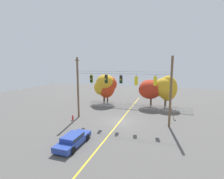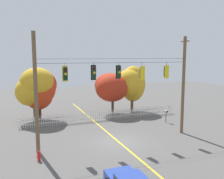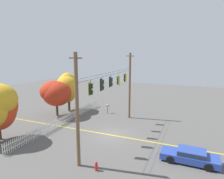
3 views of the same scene
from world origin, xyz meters
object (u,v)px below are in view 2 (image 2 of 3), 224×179
Objects in this scene: traffic_signal_northbound_primary at (94,73)px; autumn_maple_near_fence at (34,86)px; traffic_signal_westbound_side at (142,73)px; traffic_signal_southbound_primary at (166,72)px; traffic_signal_eastbound_side at (65,74)px; autumn_oak_far_east at (111,87)px; autumn_maple_mid at (39,88)px; autumn_maple_far_west at (131,83)px; roadside_mailbox at (166,112)px; fire_hydrant at (39,156)px; traffic_signal_northbound_secondary at (119,72)px.

traffic_signal_northbound_primary is 10.94m from autumn_maple_near_fence.
traffic_signal_westbound_side reaches higher than autumn_maple_near_fence.
traffic_signal_westbound_side is 2.44m from traffic_signal_southbound_primary.
traffic_signal_eastbound_side is 9.06m from traffic_signal_southbound_primary.
autumn_maple_near_fence is at bearing 130.22° from traffic_signal_westbound_side.
traffic_signal_southbound_primary is 10.34m from autumn_oak_far_east.
autumn_maple_mid is 11.61m from autumn_maple_far_west.
fire_hydrant is at bearing -159.13° from roadside_mailbox.
autumn_maple_near_fence is 4.32× the size of roadside_mailbox.
autumn_maple_far_west is at bearing 43.92° from traffic_signal_eastbound_side.
traffic_signal_southbound_primary is at bearing -125.61° from roadside_mailbox.
autumn_oak_far_east is at bearing 49.50° from fire_hydrant.
roadside_mailbox is at bearing 54.39° from traffic_signal_southbound_primary.
roadside_mailbox is at bearing 17.52° from traffic_signal_eastbound_side.
fire_hydrant is at bearing -130.50° from autumn_oak_far_east.
traffic_signal_northbound_secondary is 9.49m from roadside_mailbox.
traffic_signal_northbound_secondary is (2.17, -0.00, -0.00)m from traffic_signal_northbound_primary.
autumn_maple_near_fence is at bearing 87.54° from fire_hydrant.
traffic_signal_eastbound_side is at bearing 35.57° from fire_hydrant.
traffic_signal_northbound_primary is 2.17m from traffic_signal_northbound_secondary.
autumn_maple_far_west is (10.39, 10.01, -2.19)m from traffic_signal_eastbound_side.
traffic_signal_southbound_primary is 12.75m from fire_hydrant.
traffic_signal_eastbound_side is 0.23× the size of autumn_maple_near_fence.
traffic_signal_northbound_secondary is at bearing -60.75° from autumn_maple_mid.
autumn_maple_far_west is (11.61, -0.11, 0.11)m from autumn_maple_mid.
traffic_signal_northbound_secondary is at bearing 13.69° from fire_hydrant.
autumn_maple_far_west reaches higher than fire_hydrant.
traffic_signal_northbound_secondary is 0.26× the size of autumn_oak_far_east.
traffic_signal_eastbound_side and traffic_signal_northbound_secondary have the same top height.
traffic_signal_eastbound_side is 13.21m from roadside_mailbox.
traffic_signal_eastbound_side is 0.24× the size of autumn_maple_mid.
traffic_signal_southbound_primary is at bearing -0.23° from traffic_signal_northbound_secondary.
autumn_oak_far_east is (3.13, 9.92, -2.51)m from traffic_signal_northbound_secondary.
traffic_signal_southbound_primary is at bearing -0.16° from traffic_signal_northbound_primary.
autumn_maple_near_fence reaches higher than fire_hydrant.
traffic_signal_westbound_side is at bearing -0.49° from traffic_signal_northbound_secondary.
traffic_signal_eastbound_side is 1.02× the size of traffic_signal_northbound_primary.
traffic_signal_eastbound_side is 6.27m from fire_hydrant.
autumn_maple_near_fence is 0.67m from autumn_maple_mid.
traffic_signal_northbound_secondary is at bearing -120.69° from autumn_maple_far_west.
autumn_maple_far_west is at bearing 59.31° from traffic_signal_northbound_secondary.
traffic_signal_westbound_side reaches higher than autumn_oak_far_east.
autumn_maple_far_west is at bearing 42.55° from fire_hydrant.
traffic_signal_southbound_primary is 6.62m from roadside_mailbox.
autumn_oak_far_east is at bearing 84.46° from traffic_signal_westbound_side.
autumn_maple_mid is 7.82× the size of fire_hydrant.
traffic_signal_eastbound_side is 10.30m from autumn_maple_near_fence.
autumn_maple_far_west is at bearing 0.34° from autumn_maple_near_fence.
traffic_signal_westbound_side is 13.18m from autumn_maple_near_fence.
traffic_signal_southbound_primary is 1.93× the size of fire_hydrant.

